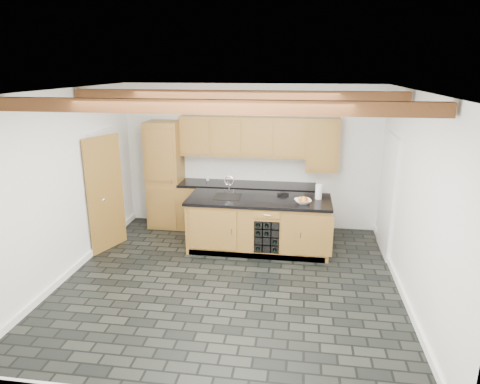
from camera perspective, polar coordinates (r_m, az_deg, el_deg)
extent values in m
plane|color=black|center=(6.55, -1.43, -11.90)|extent=(5.00, 5.00, 0.00)
plane|color=white|center=(8.42, 1.38, 4.71)|extent=(5.00, 0.00, 5.00)
plane|color=white|center=(6.89, -22.48, 0.78)|extent=(0.00, 5.00, 5.00)
plane|color=white|center=(6.12, 22.21, -1.04)|extent=(0.00, 5.00, 5.00)
plane|color=white|center=(5.78, -1.63, 13.35)|extent=(5.00, 5.00, 0.00)
cube|color=#562D16|center=(4.61, -4.23, 11.28)|extent=(4.90, 0.15, 0.15)
cube|color=#562D16|center=(6.37, -0.67, 12.75)|extent=(4.90, 0.15, 0.15)
cube|color=white|center=(7.33, -21.19, -9.43)|extent=(0.04, 5.00, 0.10)
cube|color=white|center=(6.62, 20.76, -12.25)|extent=(0.04, 5.00, 0.10)
cube|color=white|center=(8.07, -17.41, 0.66)|extent=(0.06, 0.94, 2.04)
cube|color=olive|center=(7.71, -17.49, -0.23)|extent=(0.31, 0.77, 2.00)
cube|color=white|center=(7.63, 19.15, -0.41)|extent=(0.06, 0.98, 2.04)
cube|color=black|center=(7.64, 19.32, -0.56)|extent=(0.02, 0.86, 1.96)
cube|color=olive|center=(8.57, -9.91, 2.27)|extent=(0.65, 0.60, 2.10)
cube|color=olive|center=(8.39, 0.92, -2.13)|extent=(2.60, 0.60, 0.88)
cube|color=black|center=(8.25, 0.93, 0.93)|extent=(2.64, 0.62, 0.05)
cube|color=white|center=(8.46, 1.20, 3.31)|extent=(2.60, 0.02, 0.52)
cube|color=olive|center=(8.19, 0.38, 7.41)|extent=(2.40, 0.35, 0.75)
cube|color=olive|center=(8.14, 10.95, 6.16)|extent=(0.60, 0.35, 1.00)
cube|color=olive|center=(7.51, 2.49, -4.41)|extent=(2.40, 0.90, 0.88)
cube|color=black|center=(7.36, 2.54, -1.02)|extent=(2.46, 0.96, 0.05)
cube|color=olive|center=(7.17, -3.64, -5.11)|extent=(0.80, 0.02, 0.70)
cube|color=olive|center=(7.04, 9.86, -5.77)|extent=(0.60, 0.02, 0.70)
cube|color=black|center=(7.22, 3.66, -5.64)|extent=(0.42, 0.30, 0.56)
cylinder|color=black|center=(7.11, 3.66, -4.19)|extent=(0.07, 0.26, 0.07)
cylinder|color=black|center=(7.26, 4.71, -7.35)|extent=(0.07, 0.26, 0.07)
cylinder|color=black|center=(7.17, 2.52, -5.19)|extent=(0.07, 0.26, 0.07)
cylinder|color=black|center=(7.20, 4.74, -6.33)|extent=(0.07, 0.26, 0.07)
cylinder|color=black|center=(7.28, 2.50, -7.24)|extent=(0.07, 0.26, 0.07)
cylinder|color=black|center=(7.12, 2.54, -4.14)|extent=(0.07, 0.26, 0.07)
cylinder|color=black|center=(7.16, 3.64, -5.24)|extent=(0.07, 0.26, 0.07)
cube|color=black|center=(7.42, -1.69, -0.69)|extent=(0.45, 0.40, 0.02)
cylinder|color=silver|center=(7.56, -1.46, 0.47)|extent=(0.02, 0.02, 0.20)
torus|color=silver|center=(7.53, -1.47, 1.49)|extent=(0.18, 0.02, 0.18)
cylinder|color=silver|center=(7.59, -2.05, 0.05)|extent=(0.02, 0.02, 0.08)
cylinder|color=silver|center=(7.57, -0.86, 0.01)|extent=(0.02, 0.02, 0.08)
cube|color=black|center=(7.54, 5.76, -0.29)|extent=(0.20, 0.16, 0.04)
cylinder|color=black|center=(7.54, 5.76, -0.09)|extent=(0.12, 0.12, 0.01)
imported|color=white|center=(7.14, 8.37, -1.24)|extent=(0.33, 0.33, 0.07)
sphere|color=#B52818|center=(7.13, 8.79, -0.98)|extent=(0.07, 0.07, 0.07)
sphere|color=orange|center=(7.18, 8.51, -0.86)|extent=(0.07, 0.07, 0.07)
sphere|color=olive|center=(7.16, 8.07, -0.88)|extent=(0.07, 0.07, 0.07)
sphere|color=red|center=(7.10, 8.05, -1.02)|extent=(0.07, 0.07, 0.07)
sphere|color=gold|center=(7.09, 8.50, -1.09)|extent=(0.07, 0.07, 0.07)
cylinder|color=white|center=(7.40, 10.44, 0.02)|extent=(0.11, 0.11, 0.25)
imported|color=white|center=(8.48, -4.34, 1.77)|extent=(0.11, 0.11, 0.08)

